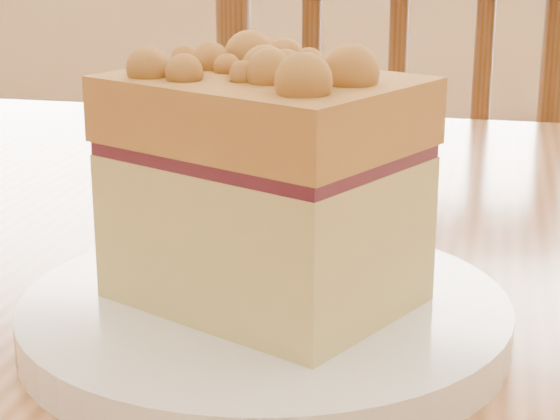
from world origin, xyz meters
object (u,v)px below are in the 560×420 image
at_px(cafe_table_main, 383,392).
at_px(cafe_chair_main, 369,295).
at_px(cake_slice, 259,176).
at_px(plate, 265,318).

distance_m(cafe_table_main, cafe_chair_main, 0.64).
xyz_separation_m(cafe_chair_main, cake_slice, (0.06, -0.75, 0.35)).
bearing_deg(cake_slice, plate, 4.93).
xyz_separation_m(cafe_chair_main, plate, (0.06, -0.75, 0.28)).
bearing_deg(plate, cafe_table_main, 73.66).
height_order(cafe_table_main, cafe_chair_main, cafe_chair_main).
height_order(plate, cake_slice, cake_slice).
bearing_deg(cafe_chair_main, plate, 77.55).
bearing_deg(cafe_table_main, cafe_chair_main, 98.08).
height_order(cafe_table_main, cake_slice, cake_slice).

